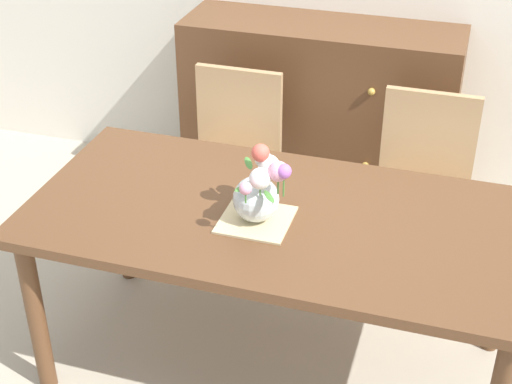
{
  "coord_description": "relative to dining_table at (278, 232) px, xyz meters",
  "views": [
    {
      "loc": [
        0.61,
        -2.24,
        2.24
      ],
      "look_at": [
        -0.06,
        -0.07,
        0.86
      ],
      "focal_mm": 53.48,
      "sensor_mm": 36.0,
      "label": 1
    }
  ],
  "objects": [
    {
      "name": "chair_right",
      "position": [
        0.45,
        0.8,
        -0.14
      ],
      "size": [
        0.42,
        0.42,
        0.9
      ],
      "rotation": [
        0.0,
        0.0,
        3.14
      ],
      "color": "tan",
      "rests_on": "ground_plane"
    },
    {
      "name": "dresser",
      "position": [
        -0.15,
        1.33,
        -0.16
      ],
      "size": [
        1.4,
        0.47,
        1.0
      ],
      "color": "brown",
      "rests_on": "ground_plane"
    },
    {
      "name": "chair_left",
      "position": [
        -0.45,
        0.8,
        -0.14
      ],
      "size": [
        0.42,
        0.42,
        0.9
      ],
      "rotation": [
        0.0,
        0.0,
        3.14
      ],
      "color": "tan",
      "rests_on": "ground_plane"
    },
    {
      "name": "placemat",
      "position": [
        -0.06,
        -0.07,
        0.09
      ],
      "size": [
        0.25,
        0.25,
        0.01
      ],
      "primitive_type": "cube",
      "color": "#CCB789",
      "rests_on": "dining_table"
    },
    {
      "name": "flower_vase",
      "position": [
        -0.05,
        -0.07,
        0.21
      ],
      "size": [
        0.22,
        0.3,
        0.28
      ],
      "color": "silver",
      "rests_on": "placemat"
    },
    {
      "name": "dining_table",
      "position": [
        0.0,
        0.0,
        0.0
      ],
      "size": [
        1.83,
        0.91,
        0.74
      ],
      "color": "brown",
      "rests_on": "ground_plane"
    },
    {
      "name": "ground_plane",
      "position": [
        0.0,
        0.0,
        -0.66
      ],
      "size": [
        12.0,
        12.0,
        0.0
      ],
      "primitive_type": "plane",
      "color": "#B7AD99"
    }
  ]
}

